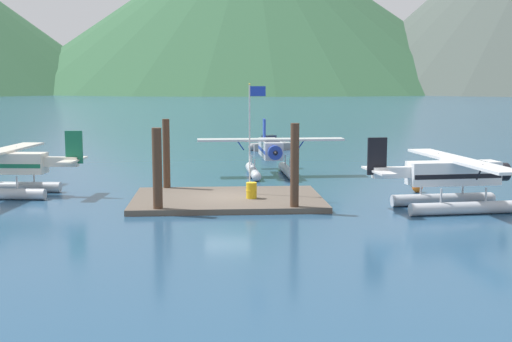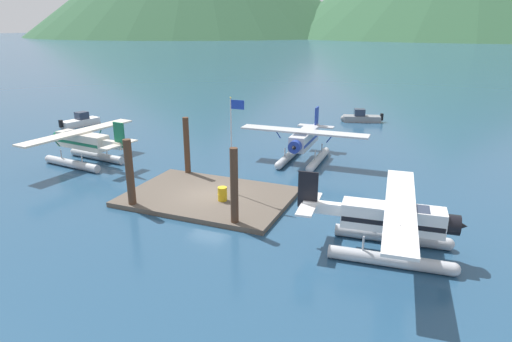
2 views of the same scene
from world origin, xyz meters
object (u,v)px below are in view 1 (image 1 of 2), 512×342
at_px(flagpole, 252,126).
at_px(seaplane_white_stbd_aft, 454,180).
at_px(seaplane_cream_port_fwd, 4,169).
at_px(fuel_drum, 251,190).
at_px(seaplane_silver_bow_right, 270,154).
at_px(boat_grey_open_north, 270,145).
at_px(mooring_buoy, 417,187).

xyz_separation_m(flagpole, seaplane_white_stbd_aft, (10.28, -3.88, -2.61)).
distance_m(flagpole, seaplane_cream_port_fwd, 14.78).
distance_m(fuel_drum, seaplane_silver_bow_right, 11.07).
distance_m(fuel_drum, boat_grey_open_north, 28.98).
bearing_deg(seaplane_cream_port_fwd, flagpole, -8.33).
distance_m(flagpole, mooring_buoy, 10.98).
xyz_separation_m(seaplane_cream_port_fwd, boat_grey_open_north, (17.99, 25.18, -1.09)).
distance_m(mooring_buoy, seaplane_silver_bow_right, 11.44).
bearing_deg(fuel_drum, boat_grey_open_north, 82.64).
bearing_deg(seaplane_silver_bow_right, flagpole, -101.65).
bearing_deg(seaplane_silver_bow_right, seaplane_cream_port_fwd, -155.94).
relative_size(seaplane_white_stbd_aft, boat_grey_open_north, 2.21).
relative_size(mooring_buoy, boat_grey_open_north, 0.13).
xyz_separation_m(seaplane_silver_bow_right, seaplane_cream_port_fwd, (-16.33, -7.29, 0.00)).
bearing_deg(fuel_drum, seaplane_white_stbd_aft, -13.16).
distance_m(mooring_buoy, boat_grey_open_north, 26.57).
relative_size(fuel_drum, seaplane_cream_port_fwd, 0.08).
xyz_separation_m(seaplane_silver_bow_right, seaplane_white_stbd_aft, (8.34, -13.28, 0.00)).
height_order(flagpole, fuel_drum, flagpole).
bearing_deg(flagpole, mooring_buoy, 8.67).
relative_size(fuel_drum, seaplane_white_stbd_aft, 0.08).
height_order(fuel_drum, mooring_buoy, fuel_drum).
distance_m(mooring_buoy, seaplane_white_stbd_aft, 5.57).
bearing_deg(seaplane_silver_bow_right, fuel_drum, -100.70).
distance_m(seaplane_silver_bow_right, seaplane_white_stbd_aft, 15.68).
bearing_deg(boat_grey_open_north, flagpole, -97.52).
xyz_separation_m(seaplane_silver_bow_right, boat_grey_open_north, (1.66, 17.89, -1.09)).
relative_size(fuel_drum, mooring_buoy, 1.38).
height_order(seaplane_cream_port_fwd, seaplane_white_stbd_aft, same).
relative_size(seaplane_silver_bow_right, boat_grey_open_north, 2.20).
relative_size(flagpole, fuel_drum, 7.13).
bearing_deg(seaplane_white_stbd_aft, seaplane_silver_bow_right, 122.14).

